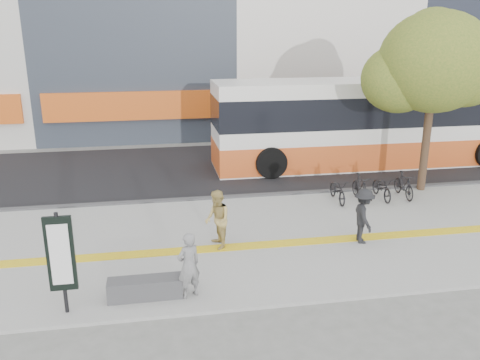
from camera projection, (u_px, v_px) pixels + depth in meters
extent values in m
plane|color=#61615D|center=(252.00, 266.00, 12.35)|extent=(120.00, 120.00, 0.00)
cube|color=gray|center=(241.00, 240.00, 13.75)|extent=(40.00, 7.00, 0.08)
cube|color=yellow|center=(244.00, 246.00, 13.26)|extent=(40.00, 0.45, 0.01)
cube|color=black|center=(210.00, 168.00, 20.80)|extent=(40.00, 8.00, 0.06)
cube|color=#3A3A3D|center=(224.00, 198.00, 17.03)|extent=(40.00, 0.25, 0.14)
cube|color=#D75717|center=(237.00, 103.00, 25.30)|extent=(19.00, 0.50, 1.40)
cube|color=#3A3A3D|center=(145.00, 288.00, 10.70)|extent=(1.60, 0.45, 0.45)
cylinder|color=black|center=(62.00, 264.00, 9.89)|extent=(0.08, 0.08, 2.20)
cube|color=black|center=(60.00, 254.00, 9.83)|extent=(0.55, 0.08, 1.60)
cube|color=white|center=(60.00, 255.00, 9.78)|extent=(0.40, 0.02, 1.30)
cylinder|color=#39251A|center=(425.00, 146.00, 17.46)|extent=(0.28, 0.28, 3.20)
ellipsoid|color=#406020|center=(435.00, 62.00, 16.59)|extent=(3.80, 3.80, 3.42)
ellipsoid|color=#406020|center=(399.00, 79.00, 17.07)|extent=(2.60, 2.60, 2.34)
ellipsoid|color=#406020|center=(465.00, 75.00, 16.48)|extent=(2.40, 2.40, 2.16)
ellipsoid|color=#406020|center=(433.00, 37.00, 17.15)|extent=(2.20, 2.20, 1.98)
cube|color=silver|center=(372.00, 122.00, 20.93)|extent=(13.40, 2.79, 3.57)
cube|color=#CA511E|center=(369.00, 149.00, 21.28)|extent=(13.42, 2.81, 1.12)
cube|color=black|center=(373.00, 108.00, 20.74)|extent=(13.42, 2.81, 1.23)
cylinder|color=black|center=(271.00, 163.00, 19.19)|extent=(1.23, 0.39, 1.23)
cylinder|color=black|center=(256.00, 146.00, 21.81)|extent=(1.23, 0.39, 1.23)
cylinder|color=black|center=(450.00, 138.00, 23.36)|extent=(1.23, 0.39, 1.23)
imported|color=black|center=(338.00, 190.00, 16.59)|extent=(0.59, 1.53, 0.79)
imported|color=black|center=(360.00, 188.00, 16.71)|extent=(0.47, 1.48, 0.88)
imported|color=black|center=(382.00, 188.00, 16.85)|extent=(0.59, 1.53, 0.79)
imported|color=black|center=(404.00, 185.00, 16.97)|extent=(0.47, 1.48, 0.88)
imported|color=black|center=(189.00, 265.00, 10.59)|extent=(0.65, 0.56, 1.50)
imported|color=tan|center=(217.00, 220.00, 13.00)|extent=(0.71, 0.85, 1.58)
imported|color=black|center=(363.00, 216.00, 13.32)|extent=(0.66, 1.03, 1.52)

